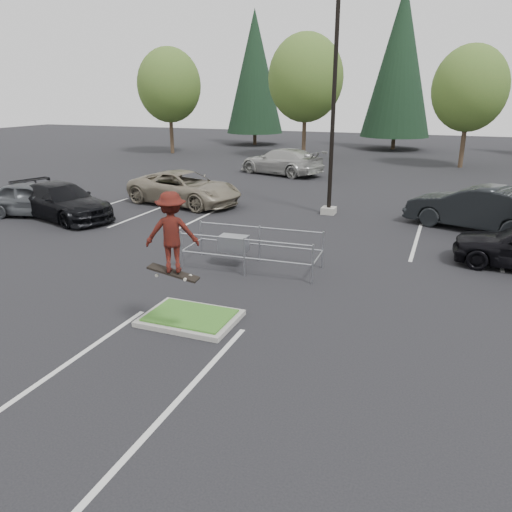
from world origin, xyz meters
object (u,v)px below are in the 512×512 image
(cart_corral, at_px, (238,244))
(car_l_black, at_px, (61,201))
(decid_c, at_px, (469,91))
(skateboarder, at_px, (171,233))
(car_far_silver, at_px, (282,161))
(light_pole, at_px, (333,108))
(car_l_grey, at_px, (33,199))
(car_l_tan, at_px, (184,188))
(car_r_charc, at_px, (477,208))
(conif_a, at_px, (255,72))
(conif_b, at_px, (400,62))
(decid_a, at_px, (169,88))
(decid_b, at_px, (306,81))

(cart_corral, distance_m, car_l_black, 10.00)
(decid_c, relative_size, cart_corral, 2.00)
(skateboarder, bearing_deg, car_far_silver, -101.89)
(light_pole, relative_size, car_l_grey, 2.29)
(skateboarder, xyz_separation_m, car_l_tan, (-6.71, 12.50, -1.66))
(car_l_tan, relative_size, car_r_charc, 1.08)
(skateboarder, xyz_separation_m, car_l_black, (-10.21, 8.00, -1.69))
(skateboarder, relative_size, car_l_grey, 0.42)
(car_l_grey, distance_m, car_far_silver, 16.35)
(light_pole, bearing_deg, conif_a, 117.38)
(conif_a, height_order, skateboarder, conif_a)
(decid_c, distance_m, car_r_charc, 18.86)
(light_pole, bearing_deg, car_far_silver, 118.81)
(light_pole, height_order, car_far_silver, light_pole)
(conif_b, xyz_separation_m, skateboarder, (0.21, -41.50, -5.40))
(decid_a, height_order, conif_a, conif_a)
(decid_b, height_order, car_r_charc, decid_b)
(decid_a, bearing_deg, car_l_tan, -58.16)
(car_l_tan, relative_size, car_l_black, 1.09)
(decid_b, bearing_deg, car_l_black, -99.62)
(decid_a, height_order, conif_b, conif_b)
(decid_c, distance_m, conif_b, 12.51)
(skateboarder, bearing_deg, decid_b, -103.49)
(decid_c, xyz_separation_m, car_l_black, (-15.99, -22.83, -4.49))
(cart_corral, bearing_deg, car_l_grey, 162.17)
(decid_b, relative_size, car_far_silver, 1.64)
(car_l_tan, bearing_deg, decid_b, 9.28)
(car_l_tan, height_order, car_far_silver, car_far_silver)
(car_l_black, bearing_deg, decid_c, -18.77)
(cart_corral, bearing_deg, conif_a, 108.08)
(conif_a, bearing_deg, car_far_silver, -63.43)
(cart_corral, bearing_deg, car_far_silver, 101.60)
(conif_a, height_order, cart_corral, conif_a)
(light_pole, height_order, car_l_black, light_pole)
(car_l_grey, bearing_deg, decid_b, -26.49)
(decid_b, distance_m, skateboarder, 32.34)
(decid_c, distance_m, car_l_tan, 22.63)
(skateboarder, height_order, car_far_silver, skateboarder)
(decid_b, height_order, cart_corral, decid_b)
(car_l_tan, bearing_deg, light_pole, -75.15)
(decid_a, height_order, cart_corral, decid_a)
(skateboarder, bearing_deg, cart_corral, -106.91)
(car_l_tan, bearing_deg, car_l_grey, 142.75)
(car_far_silver, bearing_deg, car_l_grey, -4.19)
(conif_b, bearing_deg, car_l_tan, -102.63)
(car_l_grey, relative_size, car_far_silver, 0.75)
(car_r_charc, bearing_deg, car_l_grey, -56.97)
(cart_corral, height_order, car_l_tan, car_l_tan)
(car_l_black, relative_size, car_r_charc, 0.99)
(decid_b, xyz_separation_m, conif_a, (-7.99, 9.47, 1.05))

